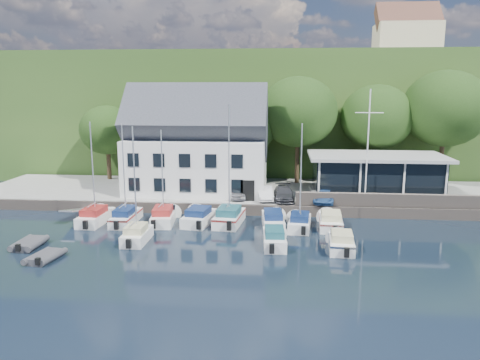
{
  "coord_description": "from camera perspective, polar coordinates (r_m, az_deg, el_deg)",
  "views": [
    {
      "loc": [
        1.62,
        -30.68,
        11.58
      ],
      "look_at": [
        -1.92,
        9.0,
        3.7
      ],
      "focal_mm": 35.0,
      "sensor_mm": 36.0,
      "label": 1
    }
  ],
  "objects": [
    {
      "name": "ground",
      "position": [
        32.83,
        1.96,
        -9.47
      ],
      "size": [
        180.0,
        180.0,
        0.0
      ],
      "primitive_type": "plane",
      "color": "black",
      "rests_on": "ground"
    },
    {
      "name": "quay",
      "position": [
        49.46,
        3.09,
        -1.78
      ],
      "size": [
        60.0,
        13.0,
        1.0
      ],
      "primitive_type": "cube",
      "color": "gray",
      "rests_on": "ground"
    },
    {
      "name": "quay_face",
      "position": [
        43.16,
        2.78,
        -3.71
      ],
      "size": [
        60.0,
        0.3,
        1.0
      ],
      "primitive_type": "cube",
      "color": "#695D54",
      "rests_on": "ground"
    },
    {
      "name": "hillside",
      "position": [
        92.76,
        4.14,
        8.94
      ],
      "size": [
        160.0,
        75.0,
        16.0
      ],
      "primitive_type": "cube",
      "color": "#284A1C",
      "rests_on": "ground"
    },
    {
      "name": "field_patch",
      "position": [
        100.99,
        8.96,
        13.64
      ],
      "size": [
        50.0,
        30.0,
        0.3
      ],
      "primitive_type": "cube",
      "color": "#525D2E",
      "rests_on": "hillside"
    },
    {
      "name": "farmhouse",
      "position": [
        85.58,
        19.66,
        16.27
      ],
      "size": [
        10.4,
        7.0,
        8.2
      ],
      "primitive_type": null,
      "color": "beige",
      "rests_on": "hillside"
    },
    {
      "name": "harbor_building",
      "position": [
        48.36,
        -5.23,
        3.74
      ],
      "size": [
        14.4,
        8.2,
        8.7
      ],
      "primitive_type": null,
      "color": "silver",
      "rests_on": "quay"
    },
    {
      "name": "club_pavilion",
      "position": [
        48.37,
        16.19,
        0.58
      ],
      "size": [
        13.2,
        7.2,
        4.1
      ],
      "primitive_type": null,
      "color": "black",
      "rests_on": "quay"
    },
    {
      "name": "seawall",
      "position": [
        44.48,
        18.46,
        -2.37
      ],
      "size": [
        18.0,
        0.5,
        1.2
      ],
      "primitive_type": "cube",
      "color": "#695D54",
      "rests_on": "quay"
    },
    {
      "name": "gangway",
      "position": [
        45.13,
        -18.83,
        -4.3
      ],
      "size": [
        1.2,
        6.0,
        1.4
      ],
      "primitive_type": null,
      "color": "silver",
      "rests_on": "ground"
    },
    {
      "name": "car_silver",
      "position": [
        45.53,
        -0.28,
        -1.46
      ],
      "size": [
        1.85,
        3.74,
        1.23
      ],
      "primitive_type": "imported",
      "rotation": [
        0.0,
        0.0,
        0.11
      ],
      "color": "#AEAEB3",
      "rests_on": "quay"
    },
    {
      "name": "car_white",
      "position": [
        45.08,
        3.05,
        -1.56
      ],
      "size": [
        1.87,
        4.1,
        1.3
      ],
      "primitive_type": "imported",
      "rotation": [
        0.0,
        0.0,
        0.13
      ],
      "color": "silver",
      "rests_on": "quay"
    },
    {
      "name": "car_dgrey",
      "position": [
        44.98,
        5.38,
        -1.63
      ],
      "size": [
        2.09,
        4.52,
        1.28
      ],
      "primitive_type": "imported",
      "rotation": [
        0.0,
        0.0,
        0.07
      ],
      "color": "#333439",
      "rests_on": "quay"
    },
    {
      "name": "car_blue",
      "position": [
        44.52,
        10.24,
        -1.94
      ],
      "size": [
        1.96,
        3.75,
        1.22
      ],
      "primitive_type": "imported",
      "rotation": [
        0.0,
        0.0,
        -0.16
      ],
      "color": "#2C5389",
      "rests_on": "quay"
    },
    {
      "name": "flagpole",
      "position": [
        44.04,
        15.29,
        3.83
      ],
      "size": [
        2.52,
        0.2,
        10.49
      ],
      "primitive_type": null,
      "color": "silver",
      "rests_on": "quay"
    },
    {
      "name": "tree_0",
      "position": [
        56.71,
        -15.83,
        4.41
      ],
      "size": [
        6.3,
        6.3,
        8.61
      ],
      "primitive_type": null,
      "color": "black",
      "rests_on": "quay"
    },
    {
      "name": "tree_1",
      "position": [
        55.14,
        -8.76,
        5.22
      ],
      "size": [
        7.28,
        7.28,
        9.95
      ],
      "primitive_type": null,
      "color": "black",
      "rests_on": "quay"
    },
    {
      "name": "tree_2",
      "position": [
        52.35,
        0.65,
        4.98
      ],
      "size": [
        7.21,
        7.21,
        9.85
      ],
      "primitive_type": null,
      "color": "black",
      "rests_on": "quay"
    },
    {
      "name": "tree_3",
      "position": [
        52.64,
        7.06,
        6.03
      ],
      "size": [
        8.67,
        8.67,
        11.86
      ],
      "primitive_type": null,
      "color": "black",
      "rests_on": "quay"
    },
    {
      "name": "tree_4",
      "position": [
        54.38,
        16.23,
        5.37
      ],
      "size": [
        8.03,
        8.03,
        10.97
      ],
      "primitive_type": null,
      "color": "black",
      "rests_on": "quay"
    },
    {
      "name": "tree_5",
      "position": [
        55.6,
        23.58,
        5.79
      ],
      "size": [
        9.14,
        9.14,
        12.5
      ],
      "primitive_type": null,
      "color": "black",
      "rests_on": "quay"
    },
    {
      "name": "boat_r1_0",
      "position": [
        41.85,
        -17.5,
        0.84
      ],
      "size": [
        2.3,
        6.54,
        8.89
      ],
      "primitive_type": null,
      "rotation": [
        0.0,
        0.0,
        -0.05
      ],
      "color": "silver",
      "rests_on": "ground"
    },
    {
      "name": "boat_r1_1",
      "position": [
        41.1,
        -13.97,
        0.75
      ],
      "size": [
        1.88,
        6.59,
        8.74
      ],
      "primitive_type": null,
      "rotation": [
        0.0,
        0.0,
        -0.01
      ],
      "color": "silver",
      "rests_on": "ground"
    },
    {
      "name": "boat_r1_2",
      "position": [
        40.46,
        -9.46,
        0.99
      ],
      "size": [
        2.61,
        6.44,
        9.05
      ],
      "primitive_type": null,
      "rotation": [
        0.0,
        0.0,
        0.11
      ],
      "color": "silver",
      "rests_on": "ground"
    },
    {
      "name": "boat_r1_3",
      "position": [
        40.69,
        -5.03,
        -4.32
      ],
      "size": [
        3.13,
        6.34,
        1.47
      ],
      "primitive_type": null,
      "rotation": [
        0.0,
        0.0,
        -0.16
      ],
      "color": "silver",
      "rests_on": "ground"
    },
    {
      "name": "boat_r1_4",
      "position": [
        39.51,
        -1.35,
        1.29
      ],
      "size": [
        2.94,
        6.72,
        9.59
      ],
      "primitive_type": null,
      "rotation": [
        0.0,
        0.0,
        -0.11
      ],
      "color": "silver",
      "rests_on": "ground"
    },
    {
      "name": "boat_r1_5",
      "position": [
        39.85,
        4.05,
        -4.67
      ],
      "size": [
        2.43,
        6.5,
        1.43
      ],
      "primitive_type": null,
      "rotation": [
        0.0,
        0.0,
        0.08
      ],
      "color": "silver",
      "rests_on": "ground"
    },
    {
      "name": "boat_r1_6",
      "position": [
        38.58,
        7.42,
        0.1
      ],
      "size": [
        2.44,
        5.84,
        8.45
      ],
      "primitive_type": null,
      "rotation": [
        0.0,
        0.0,
        -0.1
      ],
      "color": "silver",
      "rests_on": "ground"
    },
    {
      "name": "boat_r1_7",
      "position": [
        40.2,
        11.0,
        -4.73
      ],
      "size": [
        2.37,
        6.32,
        1.39
      ],
      "primitive_type": null,
      "rotation": [
        0.0,
        0.0,
        -0.05
      ],
      "color": "silver",
      "rests_on": "ground"
    },
    {
      "name": "boat_r2_1",
      "position": [
        35.84,
        -12.69,
        -0.9
      ],
      "size": [
        1.78,
        5.24,
        8.5
      ],
      "primitive_type": null,
      "rotation": [
        0.0,
        0.0,
        0.0
      ],
      "color": "silver",
      "rests_on": "ground"
    },
    {
      "name": "boat_r2_3",
      "position": [
        35.14,
        4.22,
        -6.87
      ],
      "size": [
        2.14,
        5.9,
        1.41
      ],
      "primitive_type": null,
      "rotation": [
        0.0,
        0.0,
        0.06
      ],
      "color": "silver",
      "rests_on": "ground"
    },
    {
      "name": "boat_r2_4",
      "position": [
        34.96,
        12.25,
        -7.23
      ],
      "size": [
        2.21,
        5.43,
        1.39
      ],
      "primitive_type": null,
      "rotation": [
        0.0,
        0.0,
        -0.06
      ],
      "color": "silver",
      "rests_on": "ground"
    },
    {
      "name": "dinghy_0",
      "position": [
        38.13,
        -24.32,
        -6.96
      ],
      "size": [
        1.87,
        3.09,
        0.72
      ],
      "primitive_type": null,
      "rotation": [
        0.0,
        0.0,
        0.01
      ],
      "color": "#38383D",
      "rests_on": "ground"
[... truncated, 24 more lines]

